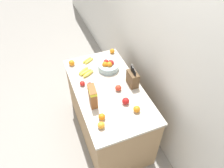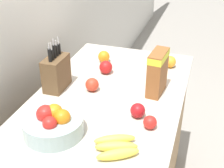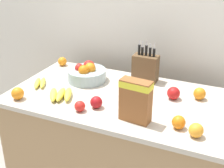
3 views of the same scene
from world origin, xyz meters
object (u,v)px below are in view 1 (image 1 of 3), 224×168
at_px(apple_by_knife_block, 82,83).
at_px(apple_rear, 126,101).
at_px(orange_mid_right, 101,125).
at_px(orange_back_center, 72,63).
at_px(banana_bunch_left, 86,72).
at_px(apple_front, 90,85).
at_px(orange_by_cereal, 102,117).
at_px(knife_block, 133,78).
at_px(fruit_bowl, 108,66).
at_px(banana_bunch_right, 88,60).
at_px(orange_front_center, 137,109).
at_px(apple_near_bananas, 118,88).
at_px(cereal_box, 93,95).
at_px(orange_front_right, 112,51).

distance_m(apple_by_knife_block, apple_rear, 0.59).
height_order(orange_mid_right, orange_back_center, orange_back_center).
bearing_deg(apple_rear, banana_bunch_left, -157.66).
relative_size(apple_front, orange_by_cereal, 1.00).
xyz_separation_m(apple_front, orange_back_center, (-0.50, -0.10, 0.00)).
relative_size(banana_bunch_left, orange_back_center, 2.78).
distance_m(banana_bunch_left, apple_front, 0.27).
xyz_separation_m(knife_block, fruit_bowl, (-0.37, -0.17, -0.04)).
xyz_separation_m(banana_bunch_right, orange_front_center, (1.04, 0.23, 0.02)).
distance_m(banana_bunch_right, orange_mid_right, 1.11).
relative_size(apple_front, apple_near_bananas, 0.97).
distance_m(cereal_box, orange_front_right, 0.99).
xyz_separation_m(banana_bunch_right, apple_near_bananas, (0.66, 0.17, 0.02)).
bearing_deg(banana_bunch_right, apple_front, -14.37).
relative_size(banana_bunch_left, apple_by_knife_block, 3.40).
distance_m(banana_bunch_right, orange_by_cereal, 1.00).
height_order(cereal_box, apple_front, cereal_box).
relative_size(banana_bunch_left, orange_front_right, 3.18).
bearing_deg(apple_by_knife_block, orange_mid_right, 0.81).
distance_m(cereal_box, orange_by_cereal, 0.26).
bearing_deg(apple_near_bananas, fruit_bowl, 176.02).
bearing_deg(apple_front, fruit_bowl, 126.03).
bearing_deg(orange_front_center, banana_bunch_left, -157.47).
bearing_deg(orange_back_center, orange_front_center, 23.95).
xyz_separation_m(fruit_bowl, orange_front_right, (-0.32, 0.18, -0.02)).
height_order(orange_by_cereal, orange_back_center, orange_back_center).
distance_m(orange_front_center, orange_back_center, 1.13).
bearing_deg(apple_rear, fruit_bowl, 177.04).
bearing_deg(apple_front, knife_block, 74.69).
bearing_deg(fruit_bowl, orange_front_right, 150.55).
distance_m(apple_by_knife_block, orange_back_center, 0.43).
xyz_separation_m(apple_by_knife_block, apple_front, (0.07, 0.07, 0.00)).
xyz_separation_m(fruit_bowl, orange_front_center, (0.78, 0.03, -0.01)).
distance_m(cereal_box, banana_bunch_left, 0.54).
height_order(knife_block, apple_rear, knife_block).
bearing_deg(knife_block, orange_front_center, -18.79).
bearing_deg(orange_mid_right, apple_front, 173.71).
bearing_deg(orange_back_center, apple_rear, 24.04).
bearing_deg(banana_bunch_left, apple_front, -5.74).
bearing_deg(apple_near_bananas, apple_by_knife_block, -122.30).
relative_size(banana_bunch_right, orange_front_right, 2.64).
bearing_deg(knife_block, apple_near_bananas, -81.02).
relative_size(banana_bunch_left, orange_mid_right, 2.89).
distance_m(banana_bunch_left, orange_back_center, 0.27).
distance_m(knife_block, apple_rear, 0.33).
relative_size(cereal_box, orange_by_cereal, 3.29).
height_order(apple_rear, orange_front_right, apple_rear).
bearing_deg(cereal_box, apple_near_bananas, 110.46).
bearing_deg(apple_near_bananas, cereal_box, -75.03).
xyz_separation_m(fruit_bowl, apple_rear, (0.63, -0.03, -0.01)).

